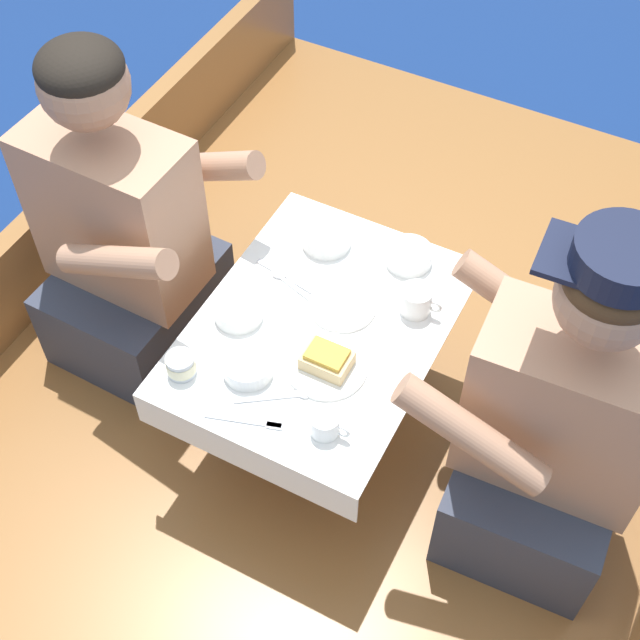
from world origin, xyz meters
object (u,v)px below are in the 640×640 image
Objects in this scene: coffee_cup_port at (326,424)px; tin_can at (181,365)px; sandwich at (327,359)px; coffee_cup_starboard at (416,300)px; person_starboard at (553,431)px; person_port at (124,240)px.

tin_can is (-0.36, -0.01, -0.00)m from coffee_cup_port.
tin_can reaches higher than coffee_cup_port.
sandwich is 1.61× the size of tin_can.
coffee_cup_port is at bearing -95.10° from coffee_cup_starboard.
tin_can is (-0.79, -0.25, 0.04)m from person_starboard.
person_port reaches higher than coffee_cup_starboard.
person_port is 10.49× the size of coffee_cup_port.
person_starboard reaches higher than coffee_cup_starboard.
coffee_cup_port is 0.89× the size of coffee_cup_starboard.
person_starboard is 0.52m from sandwich.
coffee_cup_starboard reaches higher than tin_can.
coffee_cup_port is (0.07, -0.15, -0.00)m from sandwich.
person_port is at bearing 159.23° from coffee_cup_port.
tin_can is (-0.39, -0.41, -0.01)m from coffee_cup_starboard.
coffee_cup_starboard is (0.76, 0.12, 0.05)m from person_port.
tin_can is at bearing -150.33° from sandwich.
coffee_cup_starboard is at bearing 66.13° from sandwich.
coffee_cup_port is at bearing 25.80° from person_starboard.
person_starboard reaches higher than person_port.
coffee_cup_port is at bearing -19.12° from person_port.
coffee_cup_starboard is at bearing 84.90° from coffee_cup_port.
tin_can is at bearing -36.41° from person_port.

